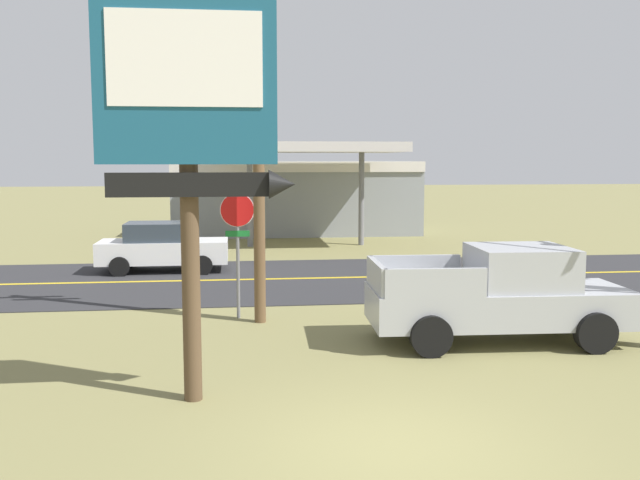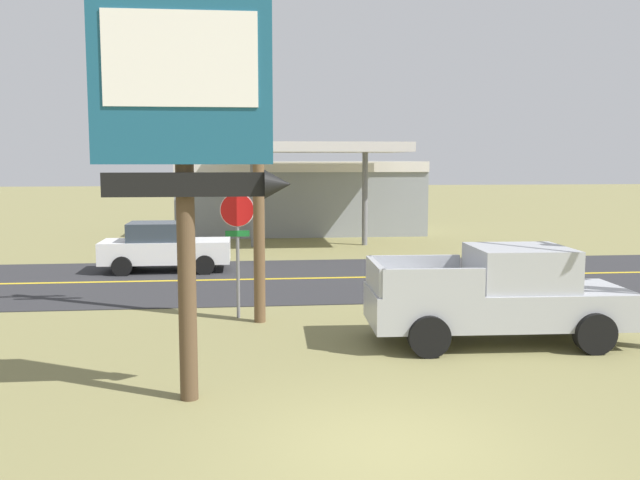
% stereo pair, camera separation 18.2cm
% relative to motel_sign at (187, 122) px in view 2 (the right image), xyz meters
% --- Properties ---
extents(ground_plane, '(180.00, 180.00, 0.00)m').
position_rel_motel_sign_xyz_m(ground_plane, '(2.62, -2.07, -4.27)').
color(ground_plane, olive).
extents(road_asphalt, '(140.00, 8.00, 0.02)m').
position_rel_motel_sign_xyz_m(road_asphalt, '(2.62, 10.93, -4.26)').
color(road_asphalt, '#2B2B2D').
rests_on(road_asphalt, ground).
extents(road_centre_line, '(126.00, 0.20, 0.01)m').
position_rel_motel_sign_xyz_m(road_centre_line, '(2.62, 10.93, -4.24)').
color(road_centre_line, gold).
rests_on(road_centre_line, road_asphalt).
extents(motel_sign, '(2.91, 0.54, 6.39)m').
position_rel_motel_sign_xyz_m(motel_sign, '(0.00, 0.00, 0.00)').
color(motel_sign, brown).
rests_on(motel_sign, ground).
extents(stop_sign, '(0.80, 0.08, 2.95)m').
position_rel_motel_sign_xyz_m(stop_sign, '(0.66, 5.73, -2.24)').
color(stop_sign, slate).
rests_on(stop_sign, ground).
extents(utility_pole, '(1.86, 0.26, 8.61)m').
position_rel_motel_sign_xyz_m(utility_pole, '(1.15, 5.26, 0.33)').
color(utility_pole, brown).
rests_on(utility_pole, ground).
extents(gas_station, '(12.00, 11.50, 4.40)m').
position_rel_motel_sign_xyz_m(gas_station, '(3.61, 24.97, -2.32)').
color(gas_station, gray).
rests_on(gas_station, ground).
extents(pickup_silver_parked_on_lawn, '(5.27, 2.39, 1.96)m').
position_rel_motel_sign_xyz_m(pickup_silver_parked_on_lawn, '(5.97, 2.94, -3.30)').
color(pickup_silver_parked_on_lawn, '#A8AAAF').
rests_on(pickup_silver_parked_on_lawn, ground).
extents(car_white_near_lane, '(4.20, 2.00, 1.64)m').
position_rel_motel_sign_xyz_m(car_white_near_lane, '(-1.80, 12.93, -3.44)').
color(car_white_near_lane, silver).
rests_on(car_white_near_lane, ground).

